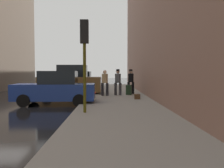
# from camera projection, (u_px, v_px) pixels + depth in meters

# --- Properties ---
(ground_plane) EXTENTS (120.00, 120.00, 0.00)m
(ground_plane) POSITION_uv_depth(u_px,v_px,m) (0.00, 107.00, 12.47)
(ground_plane) COLOR black
(sidewalk) EXTENTS (4.00, 40.00, 0.15)m
(sidewalk) POSITION_uv_depth(u_px,v_px,m) (119.00, 105.00, 12.57)
(sidewalk) COLOR gray
(sidewalk) RESTS_ON ground_plane
(parked_blue_sedan) EXTENTS (4.24, 2.14, 1.79)m
(parked_blue_sedan) POSITION_uv_depth(u_px,v_px,m) (56.00, 89.00, 13.20)
(parked_blue_sedan) COLOR navy
(parked_blue_sedan) RESTS_ON ground_plane
(parked_bronze_suv) EXTENTS (4.62, 2.10, 2.25)m
(parked_bronze_suv) POSITION_uv_depth(u_px,v_px,m) (71.00, 81.00, 18.55)
(parked_bronze_suv) COLOR brown
(parked_bronze_suv) RESTS_ON ground_plane
(parked_gray_coupe) EXTENTS (4.27, 2.19, 1.79)m
(parked_gray_coupe) POSITION_uv_depth(u_px,v_px,m) (79.00, 81.00, 24.12)
(parked_gray_coupe) COLOR slate
(parked_gray_coupe) RESTS_ON ground_plane
(fire_hydrant) EXTENTS (0.42, 0.22, 0.70)m
(fire_hydrant) POSITION_uv_depth(u_px,v_px,m) (92.00, 92.00, 15.40)
(fire_hydrant) COLOR red
(fire_hydrant) RESTS_ON sidewalk
(traffic_light) EXTENTS (0.32, 0.32, 3.60)m
(traffic_light) POSITION_uv_depth(u_px,v_px,m) (84.00, 46.00, 9.68)
(traffic_light) COLOR #514C0F
(traffic_light) RESTS_ON sidewalk
(pedestrian_with_fedora) EXTENTS (0.52, 0.46, 1.78)m
(pedestrian_with_fedora) POSITION_uv_depth(u_px,v_px,m) (131.00, 80.00, 18.17)
(pedestrian_with_fedora) COLOR black
(pedestrian_with_fedora) RESTS_ON sidewalk
(pedestrian_in_tan_coat) EXTENTS (0.50, 0.40, 1.71)m
(pedestrian_in_tan_coat) POSITION_uv_depth(u_px,v_px,m) (105.00, 81.00, 16.61)
(pedestrian_in_tan_coat) COLOR black
(pedestrian_in_tan_coat) RESTS_ON sidewalk
(pedestrian_with_beanie) EXTENTS (0.51, 0.42, 1.78)m
(pedestrian_with_beanie) POSITION_uv_depth(u_px,v_px,m) (118.00, 81.00, 17.05)
(pedestrian_with_beanie) COLOR #333338
(pedestrian_with_beanie) RESTS_ON sidewalk
(rolling_suitcase) EXTENTS (0.46, 0.62, 1.04)m
(rolling_suitcase) POSITION_uv_depth(u_px,v_px,m) (129.00, 90.00, 17.42)
(rolling_suitcase) COLOR black
(rolling_suitcase) RESTS_ON sidewalk
(duffel_bag) EXTENTS (0.32, 0.44, 0.28)m
(duffel_bag) POSITION_uv_depth(u_px,v_px,m) (137.00, 97.00, 14.69)
(duffel_bag) COLOR #472D19
(duffel_bag) RESTS_ON sidewalk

